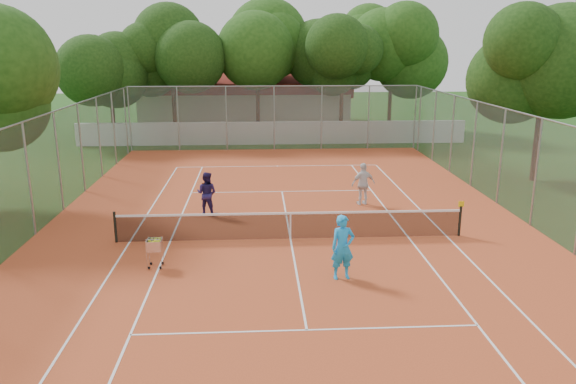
{
  "coord_description": "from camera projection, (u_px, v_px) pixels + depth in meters",
  "views": [
    {
      "loc": [
        -1.11,
        -18.3,
        6.57
      ],
      "look_at": [
        0.0,
        1.5,
        1.3
      ],
      "focal_mm": 35.0,
      "sensor_mm": 36.0,
      "label": 1
    }
  ],
  "objects": [
    {
      "name": "clubhouse",
      "position": [
        246.0,
        97.0,
        46.71
      ],
      "size": [
        16.4,
        9.0,
        4.4
      ],
      "primitive_type": "cube",
      "color": "beige",
      "rests_on": "ground"
    },
    {
      "name": "player_near",
      "position": [
        343.0,
        247.0,
        15.93
      ],
      "size": [
        0.75,
        0.56,
        1.88
      ],
      "primitive_type": "imported",
      "rotation": [
        0.0,
        0.0,
        0.16
      ],
      "color": "#1B9DED",
      "rests_on": "court_pad"
    },
    {
      "name": "ground",
      "position": [
        290.0,
        239.0,
        19.4
      ],
      "size": [
        120.0,
        120.0,
        0.0
      ],
      "primitive_type": "plane",
      "color": "#173C10",
      "rests_on": "ground"
    },
    {
      "name": "perimeter_fence",
      "position": [
        290.0,
        183.0,
        18.89
      ],
      "size": [
        18.0,
        34.0,
        4.0
      ],
      "primitive_type": "cube",
      "color": "slate",
      "rests_on": "ground"
    },
    {
      "name": "court_lines",
      "position": [
        290.0,
        239.0,
        19.4
      ],
      "size": [
        10.98,
        23.78,
        0.01
      ],
      "primitive_type": "cube",
      "color": "white",
      "rests_on": "court_pad"
    },
    {
      "name": "player_far_right",
      "position": [
        363.0,
        184.0,
        23.33
      ],
      "size": [
        1.11,
        0.68,
        1.77
      ],
      "primitive_type": "imported",
      "rotation": [
        0.0,
        0.0,
        3.39
      ],
      "color": "silver",
      "rests_on": "court_pad"
    },
    {
      "name": "ball_hopper",
      "position": [
        155.0,
        252.0,
        16.82
      ],
      "size": [
        0.6,
        0.6,
        0.96
      ],
      "primitive_type": "cube",
      "rotation": [
        0.0,
        0.0,
        -0.4
      ],
      "color": "silver",
      "rests_on": "court_pad"
    },
    {
      "name": "court_pad",
      "position": [
        290.0,
        239.0,
        19.4
      ],
      "size": [
        18.0,
        34.0,
        0.02
      ],
      "primitive_type": "cube",
      "color": "#B84A23",
      "rests_on": "ground"
    },
    {
      "name": "player_far_left",
      "position": [
        207.0,
        193.0,
        21.98
      ],
      "size": [
        1.0,
        0.88,
        1.71
      ],
      "primitive_type": "imported",
      "rotation": [
        0.0,
        0.0,
        2.81
      ],
      "color": "#22194B",
      "rests_on": "court_pad"
    },
    {
      "name": "boundary_wall",
      "position": [
        273.0,
        133.0,
        37.55
      ],
      "size": [
        26.0,
        0.3,
        1.5
      ],
      "primitive_type": "cube",
      "color": "silver",
      "rests_on": "ground"
    },
    {
      "name": "tropical_trees",
      "position": [
        272.0,
        66.0,
        39.35
      ],
      "size": [
        29.0,
        19.0,
        10.0
      ],
      "primitive_type": "cube",
      "color": "black",
      "rests_on": "ground"
    },
    {
      "name": "tennis_net",
      "position": [
        290.0,
        225.0,
        19.27
      ],
      "size": [
        11.88,
        0.1,
        0.98
      ],
      "primitive_type": "cube",
      "color": "black",
      "rests_on": "court_pad"
    }
  ]
}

